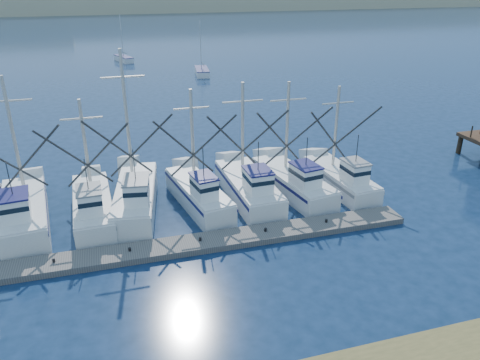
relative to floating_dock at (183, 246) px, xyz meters
name	(u,v)px	position (x,y,z in m)	size (l,w,h in m)	color
ground	(354,291)	(7.53, -6.32, -0.19)	(500.00, 500.00, 0.00)	#0C1E35
floating_dock	(183,246)	(0.00, 0.00, 0.00)	(27.90, 1.86, 0.37)	#605B56
trawler_fleet	(159,198)	(-0.69, 5.06, 0.78)	(28.26, 8.92, 10.40)	silver
sailboat_near	(202,72)	(11.77, 49.40, 0.31)	(2.59, 6.00, 8.10)	silver
sailboat_far	(124,59)	(0.81, 65.17, 0.32)	(3.23, 5.84, 8.10)	silver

